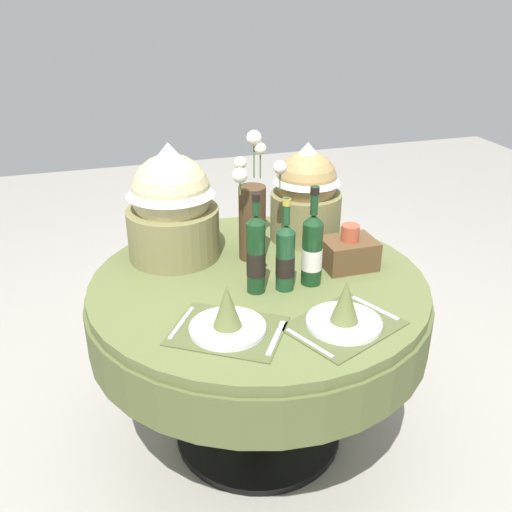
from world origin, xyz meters
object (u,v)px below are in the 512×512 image
object	(u,v)px
dining_table	(258,312)
place_setting_left	(227,318)
wine_bottle_rear	(285,257)
flower_vase	(253,211)
wine_bottle_right	(312,249)
gift_tub_back_right	(306,189)
gift_tub_back_left	(172,200)
place_setting_right	(345,313)
wine_bottle_left	(256,254)
woven_basket_side_right	(349,252)

from	to	relation	value
dining_table	place_setting_left	distance (m)	0.40
dining_table	wine_bottle_rear	size ratio (longest dim) A/B	3.70
place_setting_left	wine_bottle_rear	distance (m)	0.34
flower_vase	wine_bottle_right	bearing A→B (deg)	-62.63
place_setting_left	wine_bottle_right	bearing A→B (deg)	30.88
place_setting_left	gift_tub_back_right	xyz separation A→B (m)	(0.49, 0.60, 0.17)
dining_table	place_setting_left	bearing A→B (deg)	-122.85
place_setting_left	gift_tub_back_left	world-z (taller)	gift_tub_back_left
flower_vase	wine_bottle_rear	distance (m)	0.29
place_setting_right	gift_tub_back_right	bearing A→B (deg)	78.90
wine_bottle_left	wine_bottle_right	world-z (taller)	wine_bottle_right
wine_bottle_left	wine_bottle_rear	world-z (taller)	wine_bottle_left
gift_tub_back_right	place_setting_right	bearing A→B (deg)	-101.10
wine_bottle_rear	gift_tub_back_left	bearing A→B (deg)	130.45
dining_table	gift_tub_back_right	size ratio (longest dim) A/B	3.07
flower_vase	woven_basket_side_right	xyz separation A→B (m)	(0.32, -0.19, -0.13)
wine_bottle_left	woven_basket_side_right	xyz separation A→B (m)	(0.39, 0.08, -0.08)
place_setting_left	woven_basket_side_right	bearing A→B (deg)	28.47
place_setting_right	woven_basket_side_right	xyz separation A→B (m)	(0.19, 0.38, 0.01)
wine_bottle_left	wine_bottle_rear	size ratio (longest dim) A/B	1.07
wine_bottle_right	place_setting_right	bearing A→B (deg)	-91.31
dining_table	wine_bottle_left	world-z (taller)	wine_bottle_left
wine_bottle_rear	gift_tub_back_left	size ratio (longest dim) A/B	0.74
place_setting_left	wine_bottle_right	xyz separation A→B (m)	(0.37, 0.22, 0.09)
wine_bottle_right	wine_bottle_rear	xyz separation A→B (m)	(-0.10, -0.01, -0.01)
wine_bottle_left	place_setting_left	bearing A→B (deg)	-126.01
wine_bottle_right	gift_tub_back_left	xyz separation A→B (m)	(-0.43, 0.37, 0.10)
gift_tub_back_right	woven_basket_side_right	xyz separation A→B (m)	(0.06, -0.30, -0.15)
flower_vase	wine_bottle_rear	bearing A→B (deg)	-83.01
place_setting_right	wine_bottle_left	bearing A→B (deg)	123.87
place_setting_left	wine_bottle_left	world-z (taller)	wine_bottle_left
gift_tub_back_left	gift_tub_back_right	size ratio (longest dim) A/B	1.11
wine_bottle_left	wine_bottle_rear	bearing A→B (deg)	-6.98
wine_bottle_rear	gift_tub_back_left	world-z (taller)	gift_tub_back_left
wine_bottle_rear	dining_table	bearing A→B (deg)	126.48
place_setting_left	gift_tub_back_left	bearing A→B (deg)	96.12
wine_bottle_right	woven_basket_side_right	xyz separation A→B (m)	(0.18, 0.08, -0.07)
wine_bottle_rear	gift_tub_back_left	distance (m)	0.51
place_setting_left	woven_basket_side_right	world-z (taller)	woven_basket_side_right
dining_table	wine_bottle_right	xyz separation A→B (m)	(0.17, -0.08, 0.27)
flower_vase	gift_tub_back_right	distance (m)	0.29
place_setting_right	flower_vase	world-z (taller)	flower_vase
woven_basket_side_right	flower_vase	bearing A→B (deg)	149.91
dining_table	wine_bottle_rear	world-z (taller)	wine_bottle_rear
wine_bottle_rear	flower_vase	bearing A→B (deg)	96.99
place_setting_left	place_setting_right	world-z (taller)	same
place_setting_left	gift_tub_back_left	distance (m)	0.62
dining_table	wine_bottle_right	size ratio (longest dim) A/B	3.44
flower_vase	wine_bottle_left	bearing A→B (deg)	-104.36
flower_vase	wine_bottle_left	size ratio (longest dim) A/B	1.32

